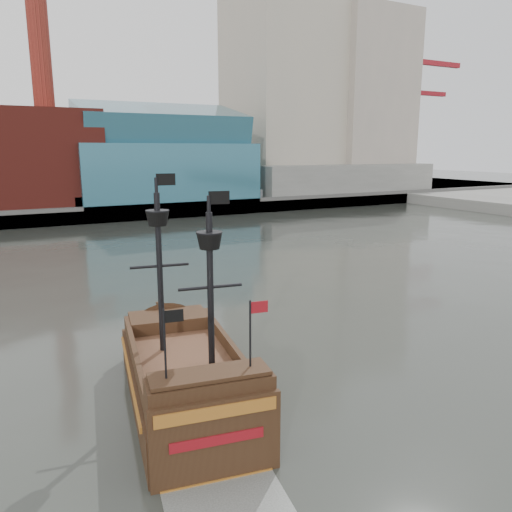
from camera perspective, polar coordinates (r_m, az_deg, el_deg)
ground at (r=25.62m, az=17.85°, el=-14.20°), size 400.00×400.00×0.00m
promenade_far at (r=109.50m, az=-18.96°, el=6.18°), size 220.00×60.00×2.00m
seawall at (r=80.62m, az=-15.59°, el=4.70°), size 220.00×1.00×2.60m
skyline at (r=103.56m, az=-16.20°, el=19.14°), size 149.00×45.00×62.00m
crane_a at (r=136.89m, az=17.07°, el=14.97°), size 22.50×4.00×32.25m
crane_b at (r=150.59m, az=16.92°, el=13.33°), size 19.10×4.00×26.25m
pirate_ship at (r=22.87m, az=-7.95°, el=-14.29°), size 6.54×14.96×10.82m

